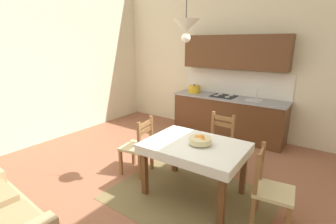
# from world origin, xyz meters

# --- Properties ---
(ground_plane) EXTENTS (6.40, 6.14, 0.10)m
(ground_plane) POSITION_xyz_m (0.00, 0.00, -0.05)
(ground_plane) COLOR #935B42
(wall_back) EXTENTS (6.40, 0.12, 4.25)m
(wall_back) POSITION_xyz_m (0.00, 2.83, 2.12)
(wall_back) COLOR beige
(wall_back) RESTS_ON ground_plane
(wall_left) EXTENTS (0.12, 6.14, 4.25)m
(wall_left) POSITION_xyz_m (-2.96, 0.00, 2.12)
(wall_left) COLOR beige
(wall_left) RESTS_ON ground_plane
(area_rug) EXTENTS (2.10, 1.60, 0.01)m
(area_rug) POSITION_xyz_m (0.63, -0.02, 0.00)
(area_rug) COLOR olive
(area_rug) RESTS_ON ground_plane
(kitchen_cabinetry) EXTENTS (2.47, 0.63, 2.20)m
(kitchen_cabinetry) POSITION_xyz_m (0.11, 2.50, 0.86)
(kitchen_cabinetry) COLOR #56331C
(kitchen_cabinetry) RESTS_ON ground_plane
(dining_table) EXTENTS (1.33, 0.98, 0.75)m
(dining_table) POSITION_xyz_m (0.63, 0.08, 0.62)
(dining_table) COLOR brown
(dining_table) RESTS_ON ground_plane
(dining_chair_kitchen_side) EXTENTS (0.44, 0.44, 0.93)m
(dining_chair_kitchen_side) POSITION_xyz_m (0.58, 0.94, 0.44)
(dining_chair_kitchen_side) COLOR #D1BC89
(dining_chair_kitchen_side) RESTS_ON ground_plane
(dining_chair_tv_side) EXTENTS (0.48, 0.48, 0.93)m
(dining_chair_tv_side) POSITION_xyz_m (-0.40, 0.08, 0.44)
(dining_chair_tv_side) COLOR #D1BC89
(dining_chair_tv_side) RESTS_ON ground_plane
(dining_chair_window_side) EXTENTS (0.47, 0.47, 0.93)m
(dining_chair_window_side) POSITION_xyz_m (1.62, 0.07, 0.44)
(dining_chair_window_side) COLOR #D1BC89
(dining_chair_window_side) RESTS_ON ground_plane
(fruit_bowl) EXTENTS (0.30, 0.30, 0.12)m
(fruit_bowl) POSITION_xyz_m (0.69, 0.10, 0.81)
(fruit_bowl) COLOR beige
(fruit_bowl) RESTS_ON dining_table
(pendant_lamp) EXTENTS (0.32, 0.32, 0.81)m
(pendant_lamp) POSITION_xyz_m (0.51, 0.00, 2.23)
(pendant_lamp) COLOR black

